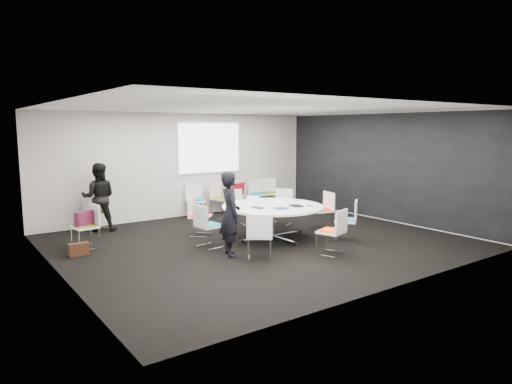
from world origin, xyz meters
TOP-DOWN VIEW (x-y plane):
  - room_shell at (0.09, 0.00)m, footprint 8.08×7.08m
  - conference_table at (0.38, 0.04)m, footprint 2.20×2.20m
  - projection_screen at (0.80, 3.46)m, footprint 1.90×0.03m
  - chair_ring_a at (1.93, 0.11)m, footprint 0.53×0.54m
  - chair_ring_b at (1.46, 1.07)m, footprint 0.62×0.62m
  - chair_ring_c at (0.45, 1.62)m, footprint 0.56×0.55m
  - chair_ring_d at (-0.79, 1.19)m, footprint 0.64×0.64m
  - chair_ring_e at (-1.13, 0.18)m, footprint 0.50×0.51m
  - chair_ring_f at (-0.81, -1.12)m, footprint 0.64×0.63m
  - chair_ring_g at (0.51, -1.64)m, footprint 0.58×0.57m
  - chair_ring_h at (1.52, -1.06)m, footprint 0.64×0.64m
  - chair_back_a at (0.16, 3.17)m, footprint 0.54×0.53m
  - chair_back_b at (0.93, 3.13)m, footprint 0.55×0.54m
  - chair_back_c at (1.39, 3.17)m, footprint 0.51×0.50m
  - chair_back_d at (2.27, 3.17)m, footprint 0.51×0.50m
  - chair_back_e at (2.69, 3.15)m, footprint 0.60×0.60m
  - chair_spare_left at (-3.16, 1.55)m, footprint 0.50×0.51m
  - chair_person_back at (-2.47, 3.15)m, footprint 0.57×0.56m
  - person_main at (-1.09, -0.58)m, footprint 0.54×0.67m
  - person_back at (-2.46, 2.98)m, footprint 0.95×0.85m
  - laptop at (-0.03, -0.04)m, footprint 0.24×0.34m
  - laptop_lid at (-0.07, 0.12)m, footprint 0.15×0.27m
  - notebook_black at (0.75, -0.33)m, footprint 0.28×0.34m
  - tablet_folio at (0.27, -0.40)m, footprint 0.27×0.21m
  - papers_right at (0.82, 0.36)m, footprint 0.35×0.37m
  - papers_front at (1.16, -0.04)m, footprint 0.35×0.30m
  - cup at (0.32, 0.38)m, footprint 0.08×0.08m
  - phone at (1.01, -0.48)m, footprint 0.15×0.11m
  - maroon_bag at (-3.18, 1.55)m, footprint 0.42×0.30m
  - brown_bag at (-3.44, 1.10)m, footprint 0.36×0.16m
  - red_jacket at (1.39, 2.94)m, footprint 0.46×0.25m

SIDE VIEW (x-z plane):
  - brown_bag at x=-3.44m, z-range 0.00..0.24m
  - chair_ring_a at x=1.93m, z-range -0.16..0.72m
  - chair_ring_b at x=1.46m, z-range -0.16..0.72m
  - chair_ring_c at x=0.45m, z-range -0.16..0.72m
  - chair_ring_d at x=-0.79m, z-range -0.16..0.72m
  - chair_ring_e at x=-1.13m, z-range -0.16..0.72m
  - chair_ring_f at x=-0.81m, z-range -0.16..0.72m
  - chair_ring_g at x=0.51m, z-range -0.16..0.72m
  - chair_ring_h at x=1.52m, z-range -0.16..0.72m
  - chair_back_a at x=0.16m, z-range -0.16..0.72m
  - chair_back_b at x=0.93m, z-range -0.16..0.72m
  - chair_back_c at x=1.39m, z-range -0.16..0.72m
  - chair_back_d at x=2.27m, z-range -0.16..0.72m
  - chair_back_e at x=2.69m, z-range -0.16..0.72m
  - chair_spare_left at x=-3.16m, z-range -0.16..0.72m
  - chair_person_back at x=-2.47m, z-range -0.16..0.72m
  - conference_table at x=0.38m, z-range 0.17..0.90m
  - maroon_bag at x=-3.18m, z-range 0.48..0.76m
  - red_jacket at x=1.39m, z-range 0.52..0.88m
  - papers_right at x=0.82m, z-range 0.73..0.73m
  - papers_front at x=1.16m, z-range 0.73..0.73m
  - phone at x=1.01m, z-range 0.73..0.74m
  - notebook_black at x=0.75m, z-range 0.73..0.75m
  - laptop at x=-0.03m, z-range 0.73..0.76m
  - tablet_folio at x=0.27m, z-range 0.73..0.76m
  - cup at x=0.32m, z-range 0.73..0.82m
  - person_back at x=-2.46m, z-range 0.00..1.60m
  - person_main at x=-1.09m, z-range 0.00..1.60m
  - laptop_lid at x=-0.07m, z-range 0.75..0.97m
  - room_shell at x=0.09m, z-range -0.04..2.84m
  - projection_screen at x=0.80m, z-range 1.17..2.53m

